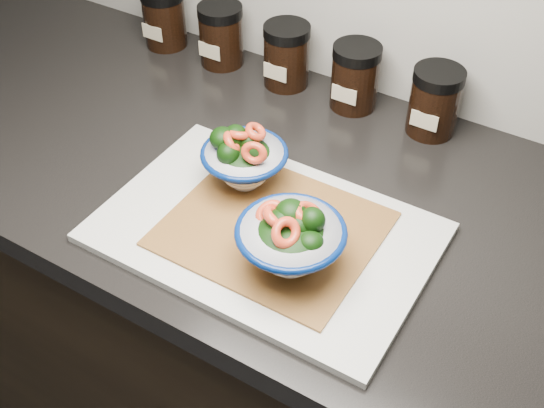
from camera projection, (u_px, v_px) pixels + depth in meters
The scene contains 11 objects.
cabinet at pixel (244, 344), 1.38m from camera, with size 3.43×0.58×0.86m, color black.
countertop at pixel (236, 174), 1.07m from camera, with size 3.50×0.60×0.04m, color black.
cutting_board at pixel (265, 232), 0.94m from camera, with size 0.45×0.30×0.01m, color beige.
bamboo_mat at pixel (272, 229), 0.93m from camera, with size 0.28×0.24×0.00m, color #A76E32.
bowl_left at pixel (243, 160), 0.98m from camera, with size 0.13×0.13×0.10m.
bowl_right at pixel (291, 239), 0.85m from camera, with size 0.14×0.14×0.10m.
spice_jar_a at pixel (164, 17), 1.29m from camera, with size 0.08×0.08×0.11m.
spice_jar_b at pixel (221, 35), 1.24m from camera, with size 0.08×0.08×0.11m.
spice_jar_c at pixel (286, 55), 1.19m from camera, with size 0.08×0.08×0.11m.
spice_jar_d at pixel (355, 77), 1.14m from camera, with size 0.08×0.08×0.11m.
spice_jar_e at pixel (435, 101), 1.09m from camera, with size 0.08×0.08×0.11m.
Camera 1 is at (0.48, 0.78, 1.57)m, focal length 45.00 mm.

